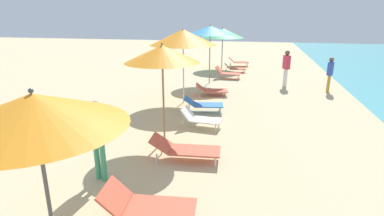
{
  "coord_description": "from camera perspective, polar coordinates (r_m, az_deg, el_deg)",
  "views": [
    {
      "loc": [
        2.52,
        0.79,
        3.26
      ],
      "look_at": [
        1.05,
        7.56,
        1.12
      ],
      "focal_mm": 28.39,
      "sensor_mm": 36.0,
      "label": 1
    }
  ],
  "objects": [
    {
      "name": "umbrella_second",
      "position": [
        3.87,
        -27.56,
        -0.4
      ],
      "size": [
        2.13,
        2.13,
        2.48
      ],
      "color": "#4C4C51",
      "rests_on": "ground"
    },
    {
      "name": "lounger_second_shoreside",
      "position": [
        5.14,
        -8.52,
        -17.73
      ],
      "size": [
        1.54,
        0.85,
        0.66
      ],
      "rotation": [
        0.0,
        0.0,
        0.11
      ],
      "color": "#D8593F",
      "rests_on": "ground"
    },
    {
      "name": "umbrella_third",
      "position": [
        7.66,
        -5.63,
        10.05
      ],
      "size": [
        1.89,
        1.89,
        2.6
      ],
      "color": "olive",
      "rests_on": "ground"
    },
    {
      "name": "lounger_third_shoreside",
      "position": [
        9.11,
        1.55,
        -1.93
      ],
      "size": [
        1.23,
        0.67,
        0.58
      ],
      "rotation": [
        0.0,
        0.0,
        -0.1
      ],
      "color": "white",
      "rests_on": "ground"
    },
    {
      "name": "lounger_third_inland",
      "position": [
        7.08,
        -1.41,
        -7.6
      ],
      "size": [
        1.66,
        0.75,
        0.56
      ],
      "rotation": [
        0.0,
        0.0,
        0.09
      ],
      "color": "#D8593F",
      "rests_on": "ground"
    },
    {
      "name": "umbrella_fourth",
      "position": [
        11.37,
        -1.68,
        13.13
      ],
      "size": [
        2.45,
        2.45,
        2.81
      ],
      "color": "silver",
      "rests_on": "ground"
    },
    {
      "name": "lounger_fourth_shoreside",
      "position": [
        12.75,
        3.65,
        3.43
      ],
      "size": [
        1.42,
        0.88,
        0.49
      ],
      "rotation": [
        0.0,
        0.0,
        0.19
      ],
      "color": "#D8593F",
      "rests_on": "ground"
    },
    {
      "name": "lounger_fourth_inland",
      "position": [
        10.52,
        2.08,
        0.76
      ],
      "size": [
        1.43,
        0.81,
        0.53
      ],
      "rotation": [
        0.0,
        0.0,
        0.17
      ],
      "color": "blue",
      "rests_on": "ground"
    },
    {
      "name": "umbrella_fifth",
      "position": [
        14.84,
        3.43,
        14.36
      ],
      "size": [
        2.28,
        2.28,
        2.82
      ],
      "color": "olive",
      "rests_on": "ground"
    },
    {
      "name": "lounger_fifth_shoreside",
      "position": [
        16.27,
        6.63,
        6.62
      ],
      "size": [
        1.35,
        0.72,
        0.64
      ],
      "rotation": [
        0.0,
        0.0,
        -0.06
      ],
      "color": "#D8593F",
      "rests_on": "ground"
    },
    {
      "name": "umbrella_farthest",
      "position": [
        19.07,
        5.77,
        13.85
      ],
      "size": [
        2.59,
        2.59,
        2.53
      ],
      "color": "#4C4C51",
      "rests_on": "ground"
    },
    {
      "name": "lounger_farthest_shoreside",
      "position": [
        20.37,
        8.65,
        8.63
      ],
      "size": [
        1.4,
        0.84,
        0.58
      ],
      "rotation": [
        0.0,
        0.0,
        0.18
      ],
      "color": "#D8593F",
      "rests_on": "ground"
    },
    {
      "name": "lounger_farthest_inland",
      "position": [
        18.11,
        7.99,
        7.45
      ],
      "size": [
        1.34,
        0.82,
        0.54
      ],
      "rotation": [
        0.0,
        0.0,
        0.21
      ],
      "color": "#D8593F",
      "rests_on": "ground"
    },
    {
      "name": "person_walking_near",
      "position": [
        6.26,
        -17.32,
        -4.57
      ],
      "size": [
        0.41,
        0.31,
        1.68
      ],
      "rotation": [
        0.0,
        0.0,
        1.3
      ],
      "color": "#3F9972",
      "rests_on": "ground"
    },
    {
      "name": "person_walking_mid",
      "position": [
        14.85,
        17.3,
        7.76
      ],
      "size": [
        0.34,
        0.42,
        1.69
      ],
      "rotation": [
        0.0,
        0.0,
        0.37
      ],
      "color": "silver",
      "rests_on": "ground"
    },
    {
      "name": "person_walking_far",
      "position": [
        14.48,
        24.5,
        6.28
      ],
      "size": [
        0.33,
        0.41,
        1.52
      ],
      "rotation": [
        0.0,
        0.0,
        5.95
      ],
      "color": "orange",
      "rests_on": "ground"
    }
  ]
}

